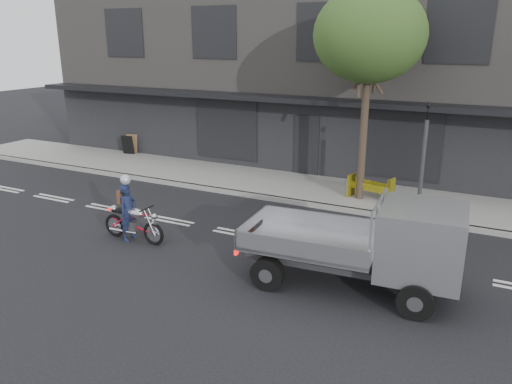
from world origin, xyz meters
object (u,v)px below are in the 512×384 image
Objects in this scene: construction_barrier at (369,189)px; sandwich_board at (128,145)px; motorcycle at (133,222)px; traffic_light_pole at (422,166)px; flatbed_ute at (400,242)px; rider at (128,212)px; street_tree at (370,35)px.

sandwich_board is (-11.46, 1.75, 0.04)m from construction_barrier.
sandwich_board is at bearing 131.45° from motorcycle.
traffic_light_pole is 8.31m from motorcycle.
traffic_light_pole is at bearing -23.96° from sandwich_board.
construction_barrier is 11.59m from sandwich_board.
motorcycle is 0.42× the size of flatbed_ute.
traffic_light_pole reaches higher than construction_barrier.
motorcycle is at bearing -61.89° from sandwich_board.
rider is 7.07m from flatbed_ute.
rider is 0.33× the size of flatbed_ute.
rider is (-4.70, -5.85, -4.50)m from street_tree.
construction_barrier is at bearing 105.73° from flatbed_ute.
street_tree is at bearing -21.63° from sandwich_board.
motorcycle is at bearing -127.84° from street_tree.
street_tree is 3.44× the size of motorcycle.
rider is (-0.15, 0.00, 0.26)m from motorcycle.
rider is 1.10× the size of construction_barrier.
traffic_light_pole is 1.79× the size of motorcycle.
construction_barrier is (-1.67, 0.77, -1.11)m from traffic_light_pole.
rider is at bearing -179.77° from motorcycle.
traffic_light_pole is 4.08× the size of sandwich_board.
street_tree is 4.75m from construction_barrier.
flatbed_ute is 5.42× the size of sandwich_board.
traffic_light_pole reaches higher than flatbed_ute.
construction_barrier is (-2.03, 5.64, -0.66)m from flatbed_ute.
street_tree reaches higher than rider.
motorcycle is at bearing 177.00° from flatbed_ute.
traffic_light_pole is 2.26× the size of rider.
street_tree reaches higher than flatbed_ute.
traffic_light_pole is 4.90m from flatbed_ute.
traffic_light_pole reaches higher than sandwich_board.
motorcycle is 7.55m from construction_barrier.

